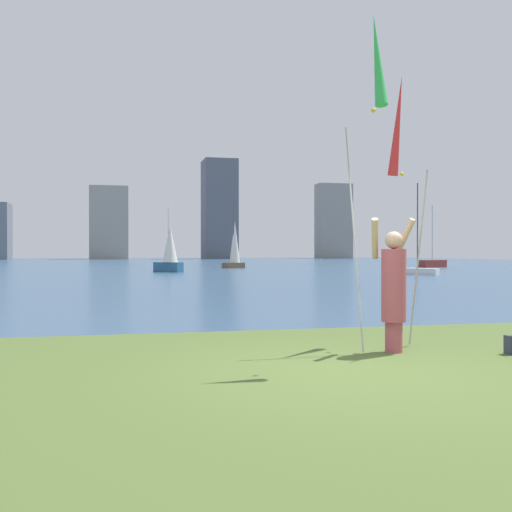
# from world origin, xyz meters

# --- Properties ---
(ground) EXTENTS (120.00, 138.00, 0.12)m
(ground) POSITION_xyz_m (0.00, 50.95, -0.06)
(ground) COLOR #475B28
(person) EXTENTS (0.66, 0.49, 1.81)m
(person) POSITION_xyz_m (1.07, 1.13, 0.89)
(person) COLOR #B24C59
(person) RESTS_ON ground
(kite_flag_left) EXTENTS (0.16, 1.27, 4.33)m
(kite_flag_left) POSITION_xyz_m (0.60, 0.64, 3.62)
(kite_flag_left) COLOR #B2B2B7
(kite_flag_left) RESTS_ON ground
(kite_flag_right) EXTENTS (0.16, 1.15, 3.94)m
(kite_flag_right) POSITION_xyz_m (1.55, 1.98, 3.15)
(kite_flag_right) COLOR #B2B2B7
(kite_flag_right) RESTS_ON ground
(sailboat_3) EXTENTS (1.90, 1.54, 5.40)m
(sailboat_3) POSITION_xyz_m (7.19, 42.52, 1.72)
(sailboat_3) COLOR brown
(sailboat_3) RESTS_ON ground
(sailboat_5) EXTENTS (2.09, 2.25, 5.27)m
(sailboat_5) POSITION_xyz_m (14.62, 26.08, 0.29)
(sailboat_5) COLOR white
(sailboat_5) RESTS_ON ground
(sailboat_6) EXTENTS (3.05, 2.07, 5.19)m
(sailboat_6) POSITION_xyz_m (23.85, 40.96, 0.36)
(sailboat_6) COLOR maroon
(sailboat_6) RESTS_ON ground
(sailboat_7) EXTENTS (1.89, 1.86, 4.21)m
(sailboat_7) POSITION_xyz_m (1.19, 33.95, 1.44)
(sailboat_7) COLOR #2D6084
(sailboat_7) RESTS_ON ground
(skyline_tower_2) EXTENTS (6.35, 6.37, 12.26)m
(skyline_tower_2) POSITION_xyz_m (-2.61, 102.49, 6.13)
(skyline_tower_2) COLOR gray
(skyline_tower_2) RESTS_ON ground
(skyline_tower_3) EXTENTS (5.73, 6.19, 17.39)m
(skyline_tower_3) POSITION_xyz_m (16.39, 101.89, 8.70)
(skyline_tower_3) COLOR #565B66
(skyline_tower_3) RESTS_ON ground
(skyline_tower_4) EXTENTS (6.51, 3.33, 13.95)m
(skyline_tower_4) POSITION_xyz_m (38.50, 103.91, 6.97)
(skyline_tower_4) COLOR gray
(skyline_tower_4) RESTS_ON ground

